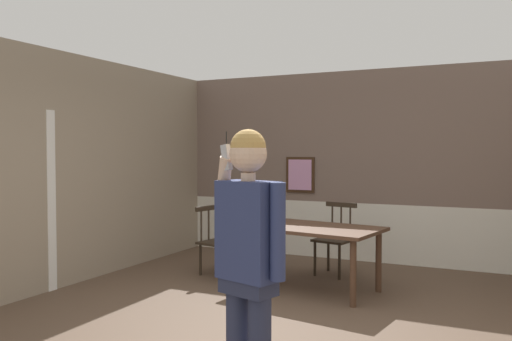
% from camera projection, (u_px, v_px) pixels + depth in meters
% --- Properties ---
extents(ground_plane, '(7.64, 7.64, 0.00)m').
position_uv_depth(ground_plane, '(262.00, 332.00, 4.76)').
color(ground_plane, brown).
extents(room_back_partition, '(5.73, 0.17, 2.81)m').
position_uv_depth(room_back_partition, '(361.00, 169.00, 7.84)').
color(room_back_partition, '#756056').
rests_on(room_back_partition, ground_plane).
extents(room_left_partition, '(0.13, 6.94, 2.81)m').
position_uv_depth(room_left_partition, '(31.00, 171.00, 5.95)').
color(room_left_partition, gray).
rests_on(room_left_partition, ground_plane).
extents(dining_table, '(1.89, 1.17, 0.75)m').
position_uv_depth(dining_table, '(304.00, 233.00, 6.24)').
color(dining_table, '#4C3323').
rests_on(dining_table, ground_plane).
extents(chair_near_window, '(0.52, 0.52, 0.94)m').
position_uv_depth(chair_near_window, '(335.00, 239.00, 6.95)').
color(chair_near_window, '#2D2319').
rests_on(chair_near_window, ground_plane).
extents(chair_by_doorway, '(0.56, 0.56, 0.90)m').
position_uv_depth(chair_by_doorway, '(219.00, 241.00, 6.96)').
color(chair_by_doorway, '#2D2319').
rests_on(chair_by_doorway, ground_plane).
extents(person_figure, '(0.53, 0.30, 1.76)m').
position_uv_depth(person_figure, '(249.00, 251.00, 3.22)').
color(person_figure, '#282E49').
rests_on(person_figure, ground_plane).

